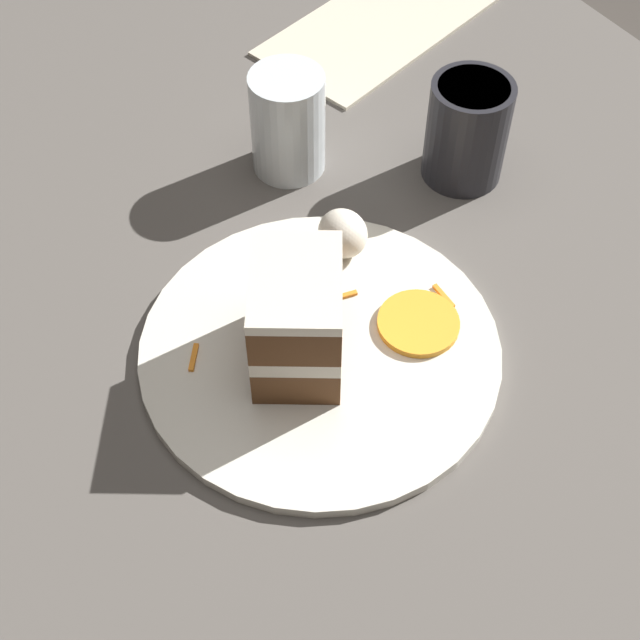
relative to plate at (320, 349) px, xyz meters
The scene contains 10 objects.
ground_plane 0.07m from the plate, 39.42° to the right, with size 6.00×6.00×0.00m, color #38332D.
dining_table 0.06m from the plate, 39.42° to the right, with size 1.37×0.98×0.04m, color #56514C.
plate is the anchor object (origin of this frame).
cake_slice 0.06m from the plate, 86.66° to the left, with size 0.11×0.11×0.09m.
cream_dollop 0.11m from the plate, 42.85° to the right, with size 0.05×0.04×0.04m, color silver.
orange_garnish 0.08m from the plate, 107.86° to the right, with size 0.07×0.07×0.01m, color orange.
carrot_shreds_scatter 0.04m from the plate, 38.41° to the right, with size 0.09×0.22×0.00m.
drinking_glass 0.23m from the plate, 24.78° to the right, with size 0.07×0.07×0.10m.
coffee_mug 0.26m from the plate, 64.31° to the right, with size 0.08×0.08×0.10m.
menu_card 0.46m from the plate, 40.41° to the right, with size 0.14×0.27×0.00m, color beige.
Camera 1 is at (-0.40, 0.26, 0.62)m, focal length 50.00 mm.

